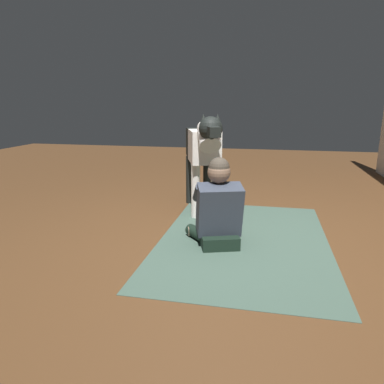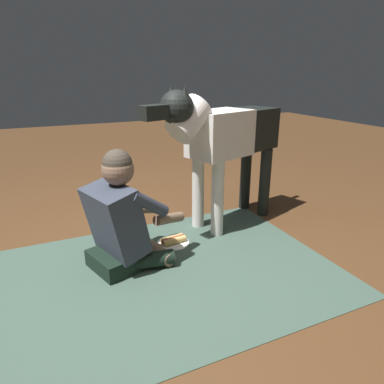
% 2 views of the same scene
% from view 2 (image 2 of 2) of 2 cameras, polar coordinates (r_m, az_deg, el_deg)
% --- Properties ---
extents(ground_plane, '(14.27, 14.27, 0.00)m').
position_cam_2_polar(ground_plane, '(2.51, -8.60, -11.79)').
color(ground_plane, '#51331C').
extents(area_rug, '(2.43, 1.60, 0.01)m').
position_cam_2_polar(area_rug, '(2.37, -6.33, -13.69)').
color(area_rug, '#3C5347').
rests_on(area_rug, ground).
extents(person_sitting_on_floor, '(0.73, 0.60, 0.83)m').
position_cam_2_polar(person_sitting_on_floor, '(2.38, -11.48, -4.58)').
color(person_sitting_on_floor, black).
rests_on(person_sitting_on_floor, ground).
extents(large_dog, '(1.48, 0.62, 1.20)m').
position_cam_2_polar(large_dog, '(2.87, 5.45, 8.98)').
color(large_dog, silver).
rests_on(large_dog, ground).
extents(hot_dog_on_plate, '(0.25, 0.25, 0.06)m').
position_cam_2_polar(hot_dog_on_plate, '(2.74, -3.11, -8.10)').
color(hot_dog_on_plate, white).
rests_on(hot_dog_on_plate, ground).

